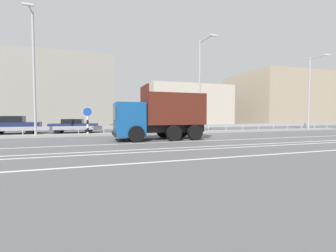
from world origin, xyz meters
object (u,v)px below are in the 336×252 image
object	(u,v)px
dump_truck	(149,121)
street_lamp_1	(34,69)
parked_car_5	(180,124)
parked_car_3	(74,126)
parked_car_2	(15,125)
median_road_sign	(88,121)
street_lamp_2	(201,82)
street_lamp_3	(311,90)
parked_car_4	(129,125)

from	to	relation	value
dump_truck	street_lamp_1	bearing A→B (deg)	61.38
parked_car_5	parked_car_3	bearing A→B (deg)	-89.36
parked_car_3	parked_car_5	size ratio (longest dim) A/B	1.10
dump_truck	parked_car_2	distance (m)	13.79
street_lamp_1	parked_car_5	world-z (taller)	street_lamp_1
median_road_sign	parked_car_5	bearing A→B (deg)	21.73
median_road_sign	parked_car_5	world-z (taller)	median_road_sign
dump_truck	median_road_sign	distance (m)	6.09
street_lamp_1	street_lamp_2	world-z (taller)	street_lamp_1
parked_car_2	parked_car_3	distance (m)	5.12
street_lamp_1	parked_car_3	world-z (taller)	street_lamp_1
median_road_sign	parked_car_5	size ratio (longest dim) A/B	0.58
median_road_sign	street_lamp_1	distance (m)	5.46
parked_car_2	street_lamp_3	bearing A→B (deg)	77.33
dump_truck	parked_car_5	world-z (taller)	dump_truck
dump_truck	median_road_sign	size ratio (longest dim) A/B	2.70
street_lamp_3	parked_car_5	size ratio (longest dim) A/B	2.05
median_road_sign	street_lamp_3	xyz separation A→B (m)	(24.04, -0.17, 3.39)
street_lamp_2	parked_car_2	xyz separation A→B (m)	(-16.62, 4.61, -4.07)
parked_car_3	parked_car_2	bearing A→B (deg)	-89.98
street_lamp_1	parked_car_3	distance (m)	6.56
parked_car_4	parked_car_5	xyz separation A→B (m)	(5.66, -0.41, 0.03)
street_lamp_3	parked_car_2	xyz separation A→B (m)	(-30.51, 4.50, -3.82)
dump_truck	street_lamp_3	xyz separation A→B (m)	(19.88, 4.28, 3.31)
street_lamp_3	parked_car_4	size ratio (longest dim) A/B	2.13
street_lamp_2	dump_truck	bearing A→B (deg)	-145.15
street_lamp_3	parked_car_2	world-z (taller)	street_lamp_3
street_lamp_1	parked_car_5	distance (m)	14.73
street_lamp_3	parked_car_2	bearing A→B (deg)	171.62
dump_truck	parked_car_5	distance (m)	9.98
street_lamp_3	median_road_sign	bearing A→B (deg)	179.59
street_lamp_2	street_lamp_3	world-z (taller)	street_lamp_2
median_road_sign	parked_car_3	distance (m)	4.17
parked_car_4	parked_car_3	bearing A→B (deg)	-86.84
street_lamp_3	street_lamp_1	bearing A→B (deg)	-179.92
dump_truck	parked_car_3	distance (m)	10.04
street_lamp_2	parked_car_3	world-z (taller)	street_lamp_2
street_lamp_1	parked_car_4	xyz separation A→B (m)	(7.76, 4.48, -4.52)
parked_car_5	street_lamp_1	bearing A→B (deg)	-72.26
parked_car_2	parked_car_3	bearing A→B (deg)	81.01
street_lamp_3	parked_car_2	distance (m)	31.08
dump_truck	parked_car_5	size ratio (longest dim) A/B	1.57
street_lamp_2	parked_car_4	bearing A→B (deg)	143.52
parked_car_3	parked_car_5	xyz separation A→B (m)	(11.03, -0.05, 0.02)
median_road_sign	street_lamp_2	size ratio (longest dim) A/B	0.27
dump_truck	parked_car_2	size ratio (longest dim) A/B	1.48
dump_truck	parked_car_3	xyz separation A→B (m)	(-5.52, 8.36, -0.62)
median_road_sign	parked_car_2	distance (m)	7.80
dump_truck	street_lamp_3	bearing A→B (deg)	-78.28
parked_car_3	parked_car_4	xyz separation A→B (m)	(5.36, 0.36, -0.01)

